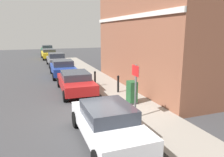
{
  "coord_description": "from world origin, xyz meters",
  "views": [
    {
      "loc": [
        -2.6,
        -9.23,
        3.77
      ],
      "look_at": [
        1.47,
        1.73,
        1.2
      ],
      "focal_mm": 34.47,
      "sensor_mm": 36.0,
      "label": 1
    }
  ],
  "objects": [
    {
      "name": "ground",
      "position": [
        0.0,
        0.0,
        0.0
      ],
      "size": [
        80.0,
        80.0,
        0.0
      ],
      "primitive_type": "plane",
      "color": "#38383A"
    },
    {
      "name": "sidewalk",
      "position": [
        2.08,
        6.0,
        0.07
      ],
      "size": [
        2.23,
        30.0,
        0.15
      ],
      "primitive_type": "cube",
      "color": "gray",
      "rests_on": "ground"
    },
    {
      "name": "car_yellow",
      "position": [
        -0.41,
        21.95,
        0.74
      ],
      "size": [
        2.01,
        4.47,
        1.38
      ],
      "rotation": [
        0.0,
        0.0,
        1.59
      ],
      "color": "gold",
      "rests_on": "ground"
    },
    {
      "name": "car_white",
      "position": [
        -0.33,
        -2.69,
        0.71
      ],
      "size": [
        1.89,
        4.13,
        1.33
      ],
      "rotation": [
        0.0,
        0.0,
        1.57
      ],
      "color": "silver",
      "rests_on": "ground"
    },
    {
      "name": "street_sign",
      "position": [
        1.32,
        -1.47,
        1.66
      ],
      "size": [
        0.08,
        0.6,
        2.3
      ],
      "color": "#59595B",
      "rests_on": "sidewalk"
    },
    {
      "name": "car_green",
      "position": [
        -0.2,
        28.61,
        0.78
      ],
      "size": [
        1.93,
        3.94,
        1.51
      ],
      "rotation": [
        0.0,
        0.0,
        1.58
      ],
      "color": "#195933",
      "rests_on": "ground"
    },
    {
      "name": "bollard_far_kerb",
      "position": [
        1.22,
        4.32,
        0.7
      ],
      "size": [
        0.14,
        0.14,
        1.04
      ],
      "color": "black",
      "rests_on": "sidewalk"
    },
    {
      "name": "utility_cabinet",
      "position": [
        2.03,
        0.33,
        0.68
      ],
      "size": [
        0.46,
        0.61,
        1.15
      ],
      "color": "#1E4C28",
      "rests_on": "sidewalk"
    },
    {
      "name": "bollard_near_cabinet",
      "position": [
        2.13,
        2.46,
        0.7
      ],
      "size": [
        0.14,
        0.14,
        1.04
      ],
      "color": "black",
      "rests_on": "sidewalk"
    },
    {
      "name": "corner_building",
      "position": [
        7.13,
        3.64,
        4.02
      ],
      "size": [
        7.97,
        11.29,
        8.05
      ],
      "color": "brown",
      "rests_on": "ground"
    },
    {
      "name": "car_grey",
      "position": [
        -0.13,
        15.18,
        0.74
      ],
      "size": [
        1.95,
        4.24,
        1.43
      ],
      "rotation": [
        0.0,
        0.0,
        1.58
      ],
      "color": "slate",
      "rests_on": "ground"
    },
    {
      "name": "car_red",
      "position": [
        -0.18,
        3.84,
        0.7
      ],
      "size": [
        2.05,
        4.48,
        1.3
      ],
      "rotation": [
        0.0,
        0.0,
        1.55
      ],
      "color": "maroon",
      "rests_on": "ground"
    },
    {
      "name": "car_blue",
      "position": [
        -0.25,
        9.13,
        0.73
      ],
      "size": [
        2.02,
        4.14,
        1.4
      ],
      "rotation": [
        0.0,
        0.0,
        1.55
      ],
      "color": "navy",
      "rests_on": "ground"
    }
  ]
}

